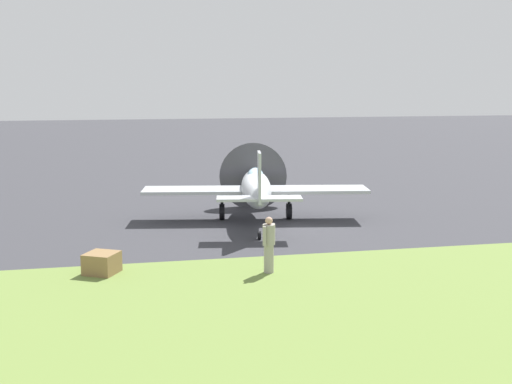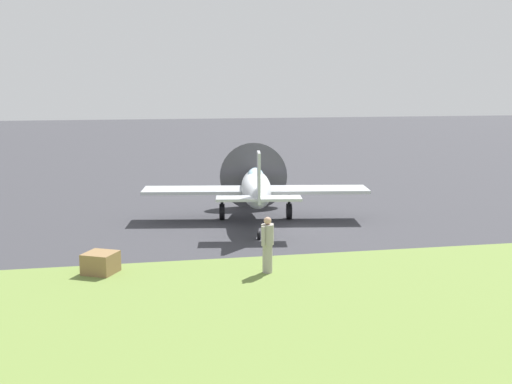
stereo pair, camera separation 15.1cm
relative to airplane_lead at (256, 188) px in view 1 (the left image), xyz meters
The scene contains 5 objects.
ground_plane 1.68m from the airplane_lead, 58.56° to the right, with size 160.00×160.00×0.00m, color #38383D.
grass_verge 11.22m from the airplane_lead, 87.58° to the right, with size 120.00×11.00×0.01m, color olive.
airplane_lead is the anchor object (origin of this frame).
ground_crew_chief 7.58m from the airplane_lead, 98.73° to the right, with size 0.46×0.49×1.73m.
supply_crate 9.02m from the airplane_lead, 133.15° to the right, with size 0.90×0.90×0.64m, color olive.
Camera 1 is at (-5.91, -25.46, 5.71)m, focal length 45.85 mm.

